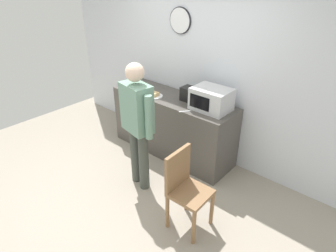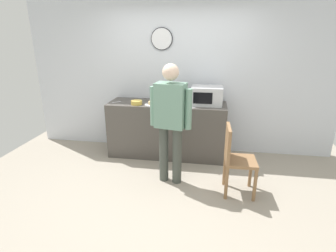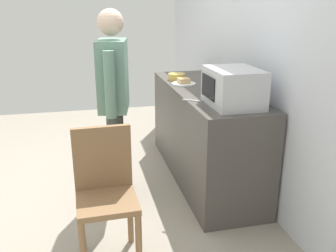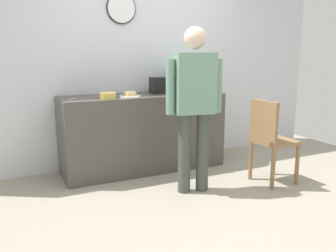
% 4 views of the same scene
% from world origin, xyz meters
% --- Properties ---
extents(ground_plane, '(6.00, 6.00, 0.00)m').
position_xyz_m(ground_plane, '(0.00, 0.00, 0.00)').
color(ground_plane, '#9E9384').
extents(back_wall, '(5.40, 0.13, 2.60)m').
position_xyz_m(back_wall, '(-0.00, 1.60, 1.30)').
color(back_wall, silver).
rests_on(back_wall, ground_plane).
extents(kitchen_counter, '(1.99, 0.62, 0.94)m').
position_xyz_m(kitchen_counter, '(-0.15, 1.22, 0.47)').
color(kitchen_counter, '#4C4742').
rests_on(kitchen_counter, ground_plane).
extents(microwave, '(0.50, 0.39, 0.30)m').
position_xyz_m(microwave, '(0.51, 1.23, 1.09)').
color(microwave, silver).
rests_on(microwave, kitchen_counter).
extents(sandwich_plate, '(0.25, 0.25, 0.07)m').
position_xyz_m(sandwich_plate, '(-0.37, 1.06, 0.96)').
color(sandwich_plate, white).
rests_on(sandwich_plate, kitchen_counter).
extents(salad_bowl, '(0.19, 0.19, 0.07)m').
position_xyz_m(salad_bowl, '(-0.64, 1.06, 0.97)').
color(salad_bowl, gold).
rests_on(salad_bowl, kitchen_counter).
extents(toaster, '(0.22, 0.18, 0.20)m').
position_xyz_m(toaster, '(0.10, 1.28, 1.04)').
color(toaster, black).
rests_on(toaster, kitchen_counter).
extents(fork_utensil, '(0.12, 0.14, 0.01)m').
position_xyz_m(fork_utensil, '(0.29, 0.95, 0.94)').
color(fork_utensil, silver).
rests_on(fork_utensil, kitchen_counter).
extents(spoon_utensil, '(0.13, 0.14, 0.01)m').
position_xyz_m(spoon_utensil, '(-1.02, 1.14, 0.94)').
color(spoon_utensil, silver).
rests_on(spoon_utensil, kitchen_counter).
extents(person_standing, '(0.58, 0.31, 1.69)m').
position_xyz_m(person_standing, '(0.05, 0.31, 0.99)').
color(person_standing, '#40463F').
rests_on(person_standing, ground_plane).
extents(wooden_chair, '(0.41, 0.41, 0.94)m').
position_xyz_m(wooden_chair, '(0.92, 0.16, 0.52)').
color(wooden_chair, olive).
rests_on(wooden_chair, ground_plane).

